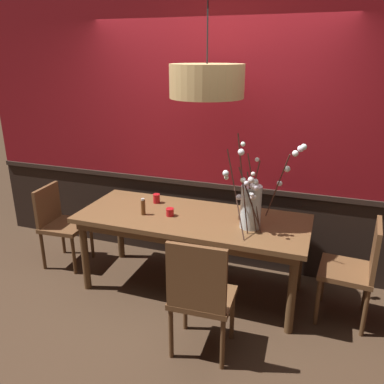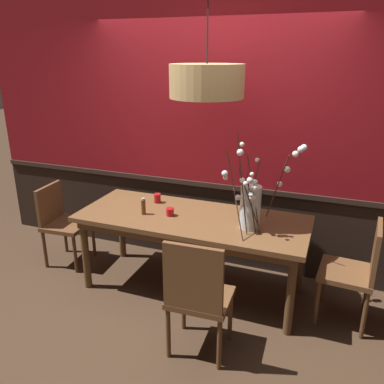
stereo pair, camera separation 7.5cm
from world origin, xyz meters
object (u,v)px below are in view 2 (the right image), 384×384
(chair_head_west_end, at_px, (61,220))
(dining_table, at_px, (192,225))
(vase_with_blossoms, at_px, (252,204))
(candle_holder_nearer_edge, at_px, (157,198))
(candle_holder_nearer_center, at_px, (170,212))
(chair_near_side_right, at_px, (197,293))
(condiment_bottle, at_px, (143,207))
(pendant_lamp, at_px, (207,81))
(chair_head_east_end, at_px, (357,268))
(chair_far_side_left, at_px, (191,208))

(chair_head_west_end, bearing_deg, dining_table, -0.57)
(vase_with_blossoms, xyz_separation_m, candle_holder_nearer_edge, (-1.01, 0.26, -0.17))
(candle_holder_nearer_center, bearing_deg, chair_near_side_right, -54.30)
(chair_near_side_right, distance_m, condiment_bottle, 1.11)
(candle_holder_nearer_edge, xyz_separation_m, pendant_lamp, (0.57, -0.19, 1.15))
(candle_holder_nearer_center, xyz_separation_m, candle_holder_nearer_edge, (-0.25, 0.26, 0.01))
(chair_head_east_end, relative_size, pendant_lamp, 0.93)
(chair_head_east_end, xyz_separation_m, vase_with_blossoms, (-0.88, -0.07, 0.46))
(dining_table, relative_size, vase_with_blossoms, 2.57)
(candle_holder_nearer_center, bearing_deg, condiment_bottle, -167.45)
(dining_table, xyz_separation_m, pendant_lamp, (0.12, 0.02, 1.28))
(chair_near_side_right, xyz_separation_m, chair_head_west_end, (-1.86, 0.84, -0.05))
(chair_head_east_end, height_order, condiment_bottle, condiment_bottle)
(chair_head_west_end, height_order, pendant_lamp, pendant_lamp)
(chair_far_side_left, distance_m, candle_holder_nearer_edge, 0.70)
(chair_head_east_end, relative_size, candle_holder_nearer_center, 12.04)
(condiment_bottle, bearing_deg, chair_near_side_right, -41.85)
(chair_far_side_left, height_order, chair_head_east_end, chair_head_east_end)
(vase_with_blossoms, distance_m, condiment_bottle, 1.01)
(candle_holder_nearer_edge, height_order, pendant_lamp, pendant_lamp)
(chair_far_side_left, bearing_deg, vase_with_blossoms, -44.60)
(vase_with_blossoms, xyz_separation_m, candle_holder_nearer_center, (-0.76, 0.00, -0.18))
(chair_far_side_left, height_order, candle_holder_nearer_edge, chair_far_side_left)
(chair_near_side_right, height_order, condiment_bottle, chair_near_side_right)
(dining_table, relative_size, candle_holder_nearer_center, 27.72)
(dining_table, height_order, chair_head_west_end, chair_head_west_end)
(dining_table, bearing_deg, vase_with_blossoms, -5.59)
(chair_head_west_end, xyz_separation_m, candle_holder_nearer_edge, (1.06, 0.19, 0.32))
(chair_near_side_right, relative_size, candle_holder_nearer_center, 12.77)
(vase_with_blossoms, bearing_deg, candle_holder_nearer_center, 179.95)
(candle_holder_nearer_center, bearing_deg, candle_holder_nearer_edge, 134.02)
(chair_near_side_right, xyz_separation_m, chair_far_side_left, (-0.68, 1.64, -0.05))
(chair_near_side_right, bearing_deg, dining_table, 113.39)
(vase_with_blossoms, height_order, condiment_bottle, vase_with_blossoms)
(dining_table, distance_m, chair_head_west_end, 1.52)
(condiment_bottle, bearing_deg, chair_head_west_end, 173.40)
(vase_with_blossoms, xyz_separation_m, pendant_lamp, (-0.44, 0.07, 0.98))
(chair_head_east_end, relative_size, candle_holder_nearer_edge, 9.81)
(candle_holder_nearer_center, height_order, pendant_lamp, pendant_lamp)
(chair_head_east_end, distance_m, pendant_lamp, 1.96)
(dining_table, height_order, pendant_lamp, pendant_lamp)
(chair_head_east_end, xyz_separation_m, pendant_lamp, (-1.32, 0.00, 1.45))
(pendant_lamp, bearing_deg, vase_with_blossoms, -9.28)
(chair_head_east_end, xyz_separation_m, chair_head_west_end, (-2.95, 0.00, -0.02))
(dining_table, bearing_deg, chair_near_side_right, -66.61)
(chair_near_side_right, bearing_deg, chair_far_side_left, 112.56)
(chair_head_east_end, relative_size, condiment_bottle, 5.78)
(candle_holder_nearer_center, bearing_deg, pendant_lamp, 12.57)
(chair_near_side_right, distance_m, chair_head_east_end, 1.37)
(candle_holder_nearer_edge, bearing_deg, condiment_bottle, -88.16)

